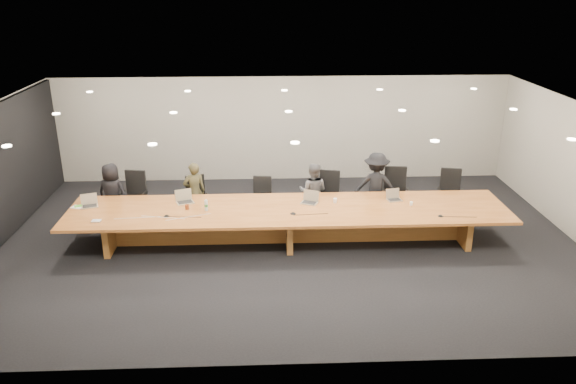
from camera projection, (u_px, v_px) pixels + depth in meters
name	position (u px, v px, depth m)	size (l,w,h in m)	color
ground	(289.00, 242.00, 11.75)	(12.00, 12.00, 0.00)	black
back_wall	(282.00, 129.00, 14.99)	(12.00, 0.02, 2.80)	beige
conference_table	(289.00, 219.00, 11.57)	(9.00, 1.80, 0.75)	brown
chair_far_left	(133.00, 196.00, 12.65)	(0.58, 0.58, 1.13)	black
chair_left	(198.00, 198.00, 12.66)	(0.52, 0.52, 1.03)	black
chair_mid_left	(262.00, 199.00, 12.69)	(0.51, 0.51, 0.99)	black
chair_mid_right	(328.00, 195.00, 12.77)	(0.56, 0.56, 1.10)	black
chair_right	(396.00, 194.00, 12.73)	(0.61, 0.61, 1.19)	black
chair_far_right	(450.00, 193.00, 12.86)	(0.56, 0.56, 1.11)	black
person_a	(112.00, 193.00, 12.47)	(0.68, 0.44, 1.38)	black
person_b	(195.00, 192.00, 12.59)	(0.50, 0.33, 1.36)	#36321D
person_c	(313.00, 192.00, 12.64)	(0.65, 0.50, 1.33)	#505052
person_d	(376.00, 186.00, 12.69)	(1.00, 0.58, 1.55)	black
laptop_a	(89.00, 201.00, 11.53)	(0.33, 0.24, 0.26)	#BEAC91
laptop_b	(185.00, 197.00, 11.73)	(0.35, 0.25, 0.27)	tan
laptop_d	(309.00, 197.00, 11.71)	(0.33, 0.24, 0.26)	tan
laptop_e	(395.00, 195.00, 11.87)	(0.30, 0.22, 0.24)	tan
water_bottle	(206.00, 205.00, 11.36)	(0.07, 0.07, 0.22)	#B1C1BB
amber_mug	(187.00, 207.00, 11.44)	(0.08, 0.08, 0.10)	maroon
paper_cup_near	(335.00, 201.00, 11.77)	(0.08, 0.08, 0.10)	silver
paper_cup_far	(411.00, 204.00, 11.64)	(0.07, 0.07, 0.08)	white
notepad	(77.00, 207.00, 11.55)	(0.23, 0.18, 0.01)	white
lime_gadget	(78.00, 206.00, 11.55)	(0.14, 0.08, 0.02)	#54B831
av_box	(96.00, 221.00, 10.87)	(0.17, 0.13, 0.03)	silver
mic_left	(166.00, 216.00, 11.11)	(0.12, 0.12, 0.03)	black
mic_center	(293.00, 213.00, 11.22)	(0.12, 0.12, 0.03)	black
mic_right	(441.00, 216.00, 11.11)	(0.11, 0.11, 0.03)	black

